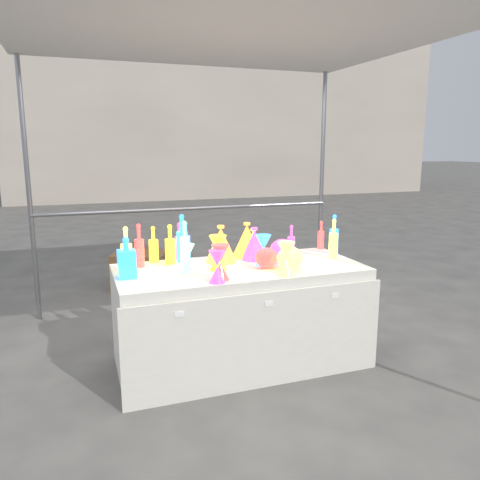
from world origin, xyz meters
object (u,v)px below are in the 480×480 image
object	(u,v)px
display_table	(240,316)
bottle_0	(153,244)
hourglass_0	(221,262)
cardboard_box_closed	(141,271)
lampshade_0	(221,244)

from	to	relation	value
display_table	bottle_0	distance (m)	0.85
display_table	hourglass_0	world-z (taller)	hourglass_0
display_table	hourglass_0	xyz separation A→B (m)	(-0.24, -0.27, 0.49)
hourglass_0	cardboard_box_closed	bearing A→B (deg)	95.08
cardboard_box_closed	hourglass_0	xyz separation A→B (m)	(0.22, -2.43, 0.65)
cardboard_box_closed	bottle_0	world-z (taller)	bottle_0
display_table	cardboard_box_closed	size ratio (longest dim) A/B	3.13
display_table	lampshade_0	distance (m)	0.56
lampshade_0	display_table	bearing A→B (deg)	-43.93
display_table	hourglass_0	distance (m)	0.61
display_table	lampshade_0	size ratio (longest dim) A/B	6.52
lampshade_0	cardboard_box_closed	bearing A→B (deg)	123.62
hourglass_0	bottle_0	bearing A→B (deg)	118.05
display_table	lampshade_0	bearing A→B (deg)	113.05
display_table	cardboard_box_closed	world-z (taller)	display_table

